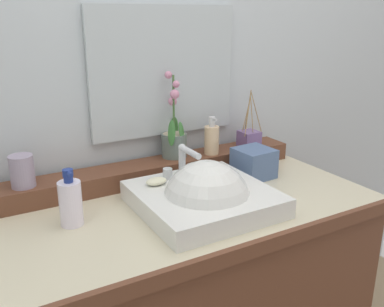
{
  "coord_description": "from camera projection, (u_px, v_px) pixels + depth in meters",
  "views": [
    {
      "loc": [
        -0.61,
        -1.11,
        1.44
      ],
      "look_at": [
        0.01,
        -0.02,
        1.02
      ],
      "focal_mm": 39.88,
      "sensor_mm": 36.0,
      "label": 1
    }
  ],
  "objects": [
    {
      "name": "wall_back",
      "position": [
        130.0,
        31.0,
        1.58
      ],
      "size": [
        3.13,
        0.2,
        2.75
      ],
      "primitive_type": "cube",
      "color": "silver",
      "rests_on": "ground"
    },
    {
      "name": "back_ledge",
      "position": [
        155.0,
        170.0,
        1.58
      ],
      "size": [
        1.16,
        0.13,
        0.07
      ],
      "primitive_type": "cube",
      "color": "brown",
      "rests_on": "vanity_cabinet"
    },
    {
      "name": "sink_basin",
      "position": [
        206.0,
        202.0,
        1.33
      ],
      "size": [
        0.4,
        0.4,
        0.29
      ],
      "color": "white",
      "rests_on": "vanity_cabinet"
    },
    {
      "name": "soap_bar",
      "position": [
        156.0,
        181.0,
        1.36
      ],
      "size": [
        0.07,
        0.04,
        0.02
      ],
      "primitive_type": "ellipsoid",
      "color": "beige",
      "rests_on": "sink_basin"
    },
    {
      "name": "potted_plant",
      "position": [
        174.0,
        137.0,
        1.6
      ],
      "size": [
        0.1,
        0.11,
        0.32
      ],
      "color": "slate",
      "rests_on": "back_ledge"
    },
    {
      "name": "soap_dispenser",
      "position": [
        212.0,
        139.0,
        1.64
      ],
      "size": [
        0.06,
        0.06,
        0.15
      ],
      "color": "beige",
      "rests_on": "back_ledge"
    },
    {
      "name": "tumbler_cup",
      "position": [
        22.0,
        171.0,
        1.33
      ],
      "size": [
        0.07,
        0.07,
        0.1
      ],
      "primitive_type": "cylinder",
      "color": "#9D8EA7",
      "rests_on": "back_ledge"
    },
    {
      "name": "reed_diffuser",
      "position": [
        249.0,
        138.0,
        1.74
      ],
      "size": [
        0.11,
        0.09,
        0.23
      ],
      "color": "slate",
      "rests_on": "back_ledge"
    },
    {
      "name": "lotion_bottle",
      "position": [
        71.0,
        202.0,
        1.22
      ],
      "size": [
        0.07,
        0.07,
        0.17
      ],
      "color": "white",
      "rests_on": "vanity_cabinet"
    },
    {
      "name": "tissue_box",
      "position": [
        254.0,
        163.0,
        1.59
      ],
      "size": [
        0.14,
        0.14,
        0.11
      ],
      "primitive_type": "cube",
      "rotation": [
        0.0,
        0.0,
        0.07
      ],
      "color": "slate",
      "rests_on": "vanity_cabinet"
    },
    {
      "name": "mirror",
      "position": [
        165.0,
        72.0,
        1.57
      ],
      "size": [
        0.58,
        0.02,
        0.47
      ],
      "primitive_type": "cube",
      "color": "silver"
    }
  ]
}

